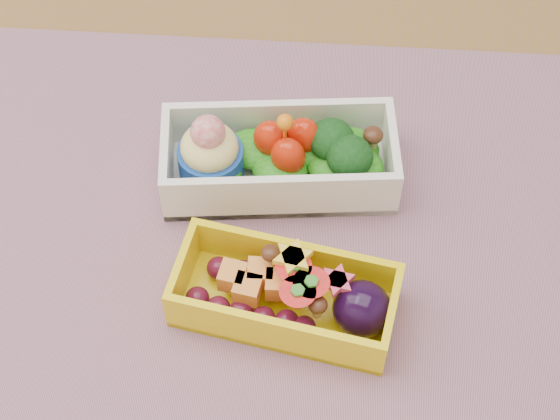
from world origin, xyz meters
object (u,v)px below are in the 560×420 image
(table, at_px, (240,294))
(bento_yellow, at_px, (290,295))
(placemat, at_px, (268,242))
(bento_white, at_px, (278,158))

(table, relative_size, bento_yellow, 7.79)
(placemat, height_order, bento_white, bento_white)
(table, height_order, bento_white, bento_white)
(table, distance_m, bento_yellow, 0.15)
(bento_yellow, bearing_deg, table, 134.24)
(placemat, relative_size, bento_white, 2.78)
(bento_yellow, bearing_deg, bento_white, 108.47)
(table, xyz_separation_m, placemat, (0.03, -0.00, 0.10))
(bento_white, distance_m, bento_yellow, 0.11)
(bento_white, height_order, bento_yellow, bento_white)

